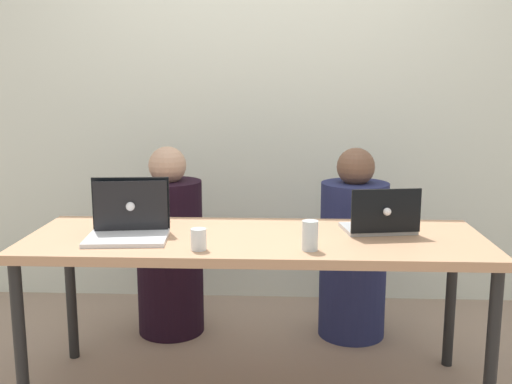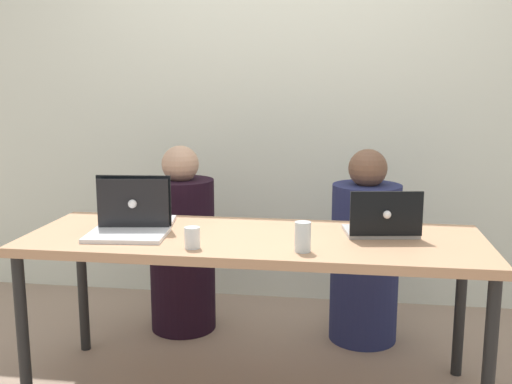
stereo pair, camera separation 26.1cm
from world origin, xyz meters
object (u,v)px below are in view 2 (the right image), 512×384
Objects in this scene: person_on_right at (365,257)px; laptop_back_right at (382,225)px; water_glass_left at (192,239)px; laptop_back_left at (137,216)px; laptop_front_left at (130,222)px; water_glass_right at (303,239)px; person_on_left at (182,249)px.

laptop_back_right is (0.05, -0.56, 0.31)m from person_on_right.
water_glass_left is (-0.76, -0.31, -0.01)m from laptop_back_right.
laptop_back_left is at bearing 137.71° from water_glass_left.
laptop_front_left reaches higher than water_glass_right.
person_on_left is 0.64m from laptop_back_left.
person_on_left is at bearing -104.02° from laptop_back_left.
laptop_back_right is at bearing 1.99° from laptop_front_left.
laptop_back_right reaches higher than water_glass_left.
water_glass_left is at bearing 12.80° from laptop_back_right.
laptop_back_left is 0.46m from water_glass_left.
laptop_front_left is at bearing 87.14° from laptop_back_left.
person_on_right is 12.07× the size of water_glass_left.
person_on_left is 3.09× the size of laptop_back_right.
water_glass_left is at bearing -33.40° from laptop_front_left.
person_on_right reaches higher than laptop_front_left.
laptop_back_left is (-0.05, -0.56, 0.31)m from person_on_left.
laptop_back_right is at bearing 42.45° from water_glass_right.
water_glass_left is (0.33, -0.18, -0.02)m from laptop_front_left.
person_on_left is 8.71× the size of water_glass_right.
person_on_left is 1.16m from water_glass_right.
laptop_front_left is (-1.09, -0.13, 0.01)m from laptop_back_right.
person_on_left reaches higher than laptop_front_left.
water_glass_right reaches higher than water_glass_left.
water_glass_left is at bearing 58.01° from person_on_right.
laptop_back_left is 0.83m from water_glass_right.
person_on_left is at bearing 81.80° from laptop_front_left.
person_on_left is at bearing 130.45° from water_glass_right.
person_on_right is 0.95m from water_glass_right.
laptop_front_left is 0.78m from water_glass_right.
water_glass_left is (-0.44, -0.02, -0.01)m from water_glass_right.
laptop_back_left is 0.13m from laptop_front_left.
laptop_front_left is 4.14× the size of water_glass_left.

